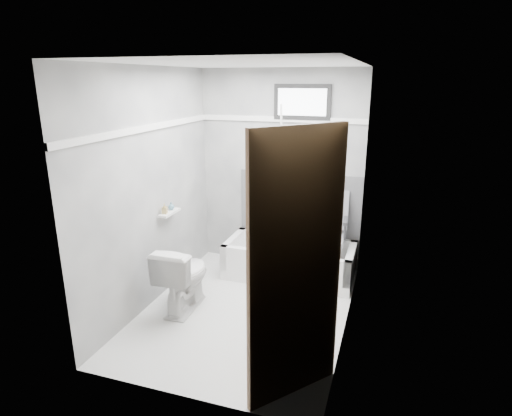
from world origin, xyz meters
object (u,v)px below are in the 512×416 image
at_px(door, 325,295).
at_px(toilet, 184,277).
at_px(bathtub, 290,260).
at_px(office_chair, 324,233).
at_px(soap_bottle_b, 171,206).
at_px(soap_bottle_a, 165,209).

bearing_deg(door, toilet, 144.13).
xyz_separation_m(bathtub, office_chair, (0.39, 0.05, 0.37)).
xyz_separation_m(bathtub, soap_bottle_b, (-1.17, -0.66, 0.75)).
relative_size(office_chair, toilet, 1.29).
relative_size(soap_bottle_a, soap_bottle_b, 1.35).
height_order(office_chair, soap_bottle_b, office_chair).
height_order(office_chair, door, door).
relative_size(toilet, soap_bottle_b, 8.39).
distance_m(toilet, door, 2.08).
xyz_separation_m(office_chair, soap_bottle_a, (-1.56, -0.85, 0.39)).
distance_m(office_chair, toilet, 1.67).
distance_m(bathtub, soap_bottle_a, 1.60).
bearing_deg(door, soap_bottle_a, 143.66).
relative_size(office_chair, soap_bottle_b, 10.86).
xyz_separation_m(bathtub, toilet, (-0.85, -1.05, 0.14)).
distance_m(bathtub, toilet, 1.36).
distance_m(toilet, soap_bottle_b, 0.80).
bearing_deg(office_chair, soap_bottle_b, -160.13).
bearing_deg(office_chair, toilet, -142.85).
bearing_deg(office_chair, door, -85.45).
bearing_deg(soap_bottle_a, bathtub, 34.28).
height_order(door, soap_bottle_a, door).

